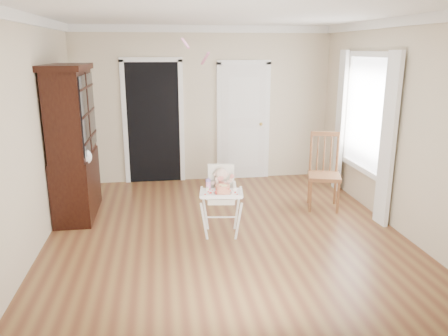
{
  "coord_description": "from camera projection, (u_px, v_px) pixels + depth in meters",
  "views": [
    {
      "loc": [
        -0.78,
        -5.19,
        2.31
      ],
      "look_at": [
        -0.04,
        -0.12,
        0.91
      ],
      "focal_mm": 35.0,
      "sensor_mm": 36.0,
      "label": 1
    }
  ],
  "objects": [
    {
      "name": "wall_right",
      "position": [
        397.0,
        126.0,
        5.63
      ],
      "size": [
        0.0,
        5.0,
        5.0
      ],
      "primitive_type": "plane",
      "rotation": [
        1.57,
        0.0,
        -1.57
      ],
      "color": "beige",
      "rests_on": "floor"
    },
    {
      "name": "crown_molding",
      "position": [
        226.0,
        19.0,
        4.98
      ],
      "size": [
        4.5,
        5.0,
        0.12
      ],
      "primitive_type": null,
      "color": "white",
      "rests_on": "ceiling"
    },
    {
      "name": "ceiling",
      "position": [
        226.0,
        13.0,
        4.96
      ],
      "size": [
        5.0,
        5.0,
        0.0
      ],
      "primitive_type": "plane",
      "rotation": [
        3.14,
        0.0,
        0.0
      ],
      "color": "white",
      "rests_on": "wall_back"
    },
    {
      "name": "china_cabinet",
      "position": [
        73.0,
        142.0,
        6.04
      ],
      "size": [
        0.56,
        1.25,
        2.12
      ],
      "color": "black",
      "rests_on": "floor"
    },
    {
      "name": "streamer",
      "position": [
        185.0,
        43.0,
        5.93
      ],
      "size": [
        0.09,
        0.49,
        0.15
      ],
      "primitive_type": null,
      "rotation": [
        0.26,
        0.0,
        0.11
      ],
      "color": "pink",
      "rests_on": "ceiling"
    },
    {
      "name": "high_chair",
      "position": [
        221.0,
        193.0,
        5.49
      ],
      "size": [
        0.59,
        0.71,
        0.91
      ],
      "rotation": [
        0.0,
        0.0,
        -0.13
      ],
      "color": "white",
      "rests_on": "floor"
    },
    {
      "name": "sippy_cup",
      "position": [
        208.0,
        184.0,
        5.39
      ],
      "size": [
        0.07,
        0.07,
        0.16
      ],
      "rotation": [
        0.0,
        0.0,
        -0.13
      ],
      "color": "pink",
      "rests_on": "high_chair"
    },
    {
      "name": "wall_left",
      "position": [
        32.0,
        136.0,
        5.0
      ],
      "size": [
        0.0,
        5.0,
        5.0
      ],
      "primitive_type": "plane",
      "rotation": [
        1.57,
        0.0,
        1.57
      ],
      "color": "beige",
      "rests_on": "floor"
    },
    {
      "name": "window_right",
      "position": [
        364.0,
        121.0,
        6.4
      ],
      "size": [
        0.13,
        1.84,
        2.3
      ],
      "color": "white",
      "rests_on": "wall_right"
    },
    {
      "name": "closet_door",
      "position": [
        243.0,
        123.0,
        7.86
      ],
      "size": [
        0.96,
        0.09,
        2.13
      ],
      "color": "white",
      "rests_on": "wall_back"
    },
    {
      "name": "cake",
      "position": [
        223.0,
        189.0,
        5.22
      ],
      "size": [
        0.23,
        0.23,
        0.1
      ],
      "color": "silver",
      "rests_on": "high_chair"
    },
    {
      "name": "doorway",
      "position": [
        153.0,
        120.0,
        7.62
      ],
      "size": [
        1.06,
        0.05,
        2.22
      ],
      "color": "black",
      "rests_on": "wall_back"
    },
    {
      "name": "baby",
      "position": [
        221.0,
        183.0,
        5.48
      ],
      "size": [
        0.25,
        0.2,
        0.37
      ],
      "rotation": [
        0.0,
        0.0,
        -0.13
      ],
      "color": "beige",
      "rests_on": "high_chair"
    },
    {
      "name": "floor",
      "position": [
        225.0,
        233.0,
        5.67
      ],
      "size": [
        5.0,
        5.0,
        0.0
      ],
      "primitive_type": "plane",
      "color": "brown",
      "rests_on": "ground"
    },
    {
      "name": "dining_chair",
      "position": [
        324.0,
        174.0,
        6.47
      ],
      "size": [
        0.57,
        0.57,
        1.13
      ],
      "rotation": [
        0.0,
        0.0,
        -0.29
      ],
      "color": "brown",
      "rests_on": "floor"
    },
    {
      "name": "wall_back",
      "position": [
        204.0,
        105.0,
        7.7
      ],
      "size": [
        4.5,
        0.0,
        4.5
      ],
      "primitive_type": "plane",
      "rotation": [
        1.57,
        0.0,
        0.0
      ],
      "color": "beige",
      "rests_on": "floor"
    }
  ]
}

